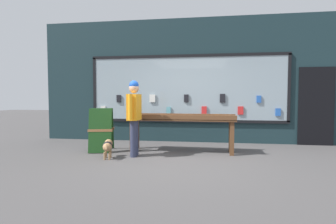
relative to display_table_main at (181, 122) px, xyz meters
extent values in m
plane|color=#474444|center=(0.00, -0.90, -0.71)|extent=(40.00, 40.00, 0.00)
cube|color=#192D33|center=(0.00, 1.50, 1.06)|extent=(8.62, 0.20, 3.55)
cube|color=#8C9EA8|center=(0.02, 1.37, 0.83)|extent=(5.55, 0.03, 1.86)
cube|color=black|center=(0.02, 1.37, 1.76)|extent=(5.63, 0.06, 0.08)
cube|color=black|center=(0.02, 1.37, -0.10)|extent=(5.63, 0.06, 0.08)
cube|color=black|center=(-2.76, 1.37, 0.83)|extent=(0.08, 0.06, 1.86)
cube|color=black|center=(2.79, 1.37, 0.83)|extent=(0.08, 0.06, 1.86)
cube|color=silver|center=(-2.49, 1.33, 0.20)|extent=(0.15, 0.03, 0.24)
cube|color=black|center=(-1.99, 1.33, 0.54)|extent=(0.13, 0.03, 0.22)
cube|color=#2659B2|center=(-1.47, 1.33, 0.19)|extent=(0.12, 0.03, 0.22)
cube|color=silver|center=(-0.98, 1.33, 0.55)|extent=(0.17, 0.03, 0.22)
cube|color=#5999A5|center=(-0.50, 1.33, 0.19)|extent=(0.12, 0.03, 0.23)
cube|color=black|center=(0.01, 1.33, 0.55)|extent=(0.13, 0.03, 0.22)
cube|color=red|center=(0.52, 1.33, 0.20)|extent=(0.14, 0.03, 0.25)
cube|color=black|center=(1.03, 1.33, 0.56)|extent=(0.14, 0.03, 0.24)
cube|color=red|center=(1.52, 1.33, 0.21)|extent=(0.15, 0.03, 0.23)
cube|color=#2659B2|center=(2.01, 1.33, 0.53)|extent=(0.12, 0.03, 0.19)
cube|color=#2659B2|center=(2.51, 1.33, 0.18)|extent=(0.14, 0.03, 0.20)
cube|color=black|center=(3.49, 1.37, 0.34)|extent=(0.90, 0.04, 2.10)
cube|color=brown|center=(-1.16, -0.17, -0.34)|extent=(0.09, 0.09, 0.75)
cube|color=brown|center=(1.15, -0.24, -0.34)|extent=(0.09, 0.09, 0.75)
cube|color=brown|center=(-1.14, 0.24, -0.34)|extent=(0.09, 0.09, 0.75)
cube|color=brown|center=(1.16, 0.17, -0.34)|extent=(0.09, 0.09, 0.75)
cube|color=brown|center=(0.00, 0.00, 0.06)|extent=(2.52, 0.65, 0.04)
cube|color=brown|center=(0.00, -0.26, 0.12)|extent=(2.51, 0.13, 0.12)
cube|color=brown|center=(0.01, 0.25, 0.12)|extent=(2.51, 0.13, 0.12)
cube|color=orange|center=(-1.11, 0.07, 0.09)|extent=(0.13, 0.20, 0.02)
cube|color=#5999A5|center=(-0.81, 0.01, 0.10)|extent=(0.16, 0.22, 0.03)
cube|color=orange|center=(-0.48, 0.12, 0.10)|extent=(0.16, 0.21, 0.03)
cube|color=silver|center=(-0.16, -0.06, 0.09)|extent=(0.13, 0.19, 0.02)
cube|color=silver|center=(0.14, 0.05, 0.09)|extent=(0.18, 0.21, 0.03)
cube|color=black|center=(0.47, -0.10, 0.09)|extent=(0.21, 0.26, 0.02)
cube|color=yellow|center=(0.83, 0.12, 0.09)|extent=(0.16, 0.22, 0.03)
cube|color=silver|center=(1.10, 0.13, 0.09)|extent=(0.20, 0.22, 0.02)
cylinder|color=#2D334C|center=(-0.97, -0.71, -0.31)|extent=(0.14, 0.14, 0.79)
cylinder|color=#2D334C|center=(-0.97, -0.55, -0.31)|extent=(0.14, 0.14, 0.79)
cube|color=orange|center=(-0.97, -0.63, 0.36)|extent=(0.22, 0.45, 0.56)
cylinder|color=orange|center=(-0.97, -0.91, 0.38)|extent=(0.09, 0.09, 0.53)
cylinder|color=orange|center=(-0.97, -0.35, 0.38)|extent=(0.09, 0.09, 0.53)
sphere|color=tan|center=(-0.97, -0.63, 0.77)|extent=(0.22, 0.22, 0.22)
sphere|color=blue|center=(-0.97, -0.63, 0.84)|extent=(0.20, 0.20, 0.20)
ellipsoid|color=#99724C|center=(-1.46, -0.95, -0.46)|extent=(0.27, 0.37, 0.20)
ellipsoid|color=black|center=(-1.46, -0.95, -0.45)|extent=(0.25, 0.24, 0.21)
sphere|color=#99724C|center=(-1.51, -0.75, -0.42)|extent=(0.18, 0.18, 0.18)
cylinder|color=#99724C|center=(-1.41, -1.13, -0.43)|extent=(0.05, 0.10, 0.12)
cylinder|color=#99724C|center=(-1.44, -0.84, -0.64)|extent=(0.04, 0.04, 0.15)
cylinder|color=#99724C|center=(-1.53, -0.86, -0.64)|extent=(0.04, 0.04, 0.15)
cylinder|color=#99724C|center=(-1.39, -1.03, -0.64)|extent=(0.04, 0.04, 0.15)
cylinder|color=#99724C|center=(-1.48, -1.05, -0.64)|extent=(0.04, 0.04, 0.15)
cube|color=#193F19|center=(-1.86, -0.39, -0.20)|extent=(0.56, 0.34, 1.02)
cube|color=brown|center=(-1.86, -0.39, -0.20)|extent=(0.56, 0.18, 0.07)
cube|color=#193F19|center=(-1.95, -0.01, -0.20)|extent=(0.56, 0.34, 1.02)
cube|color=brown|center=(-1.95, -0.01, -0.20)|extent=(0.56, 0.18, 0.07)
camera|label=1|loc=(0.59, -6.14, 0.57)|focal=28.00mm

